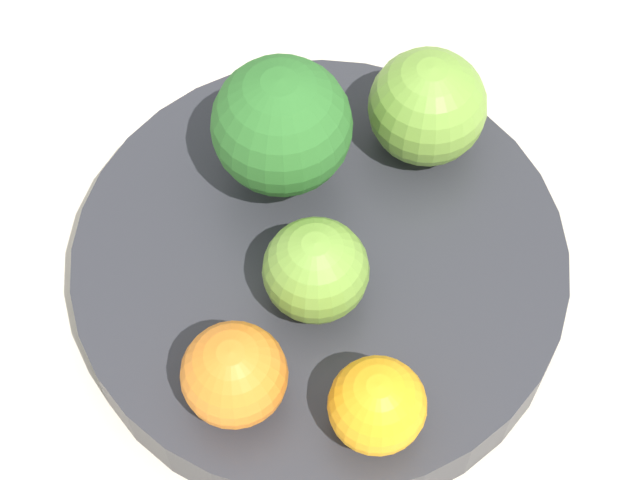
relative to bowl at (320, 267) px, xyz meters
The scene contains 8 objects.
ground_plane 0.03m from the bowl, ahead, with size 6.00×6.00×0.00m, color gray.
table_surface 0.02m from the bowl, ahead, with size 1.20×1.20×0.02m.
bowl is the anchor object (origin of this frame).
broccoli 0.07m from the bowl, 100.32° to the right, with size 0.06×0.06×0.07m.
apple_red 0.09m from the bowl, 162.28° to the right, with size 0.05×0.05×0.05m.
apple_green 0.04m from the bowl, 52.25° to the left, with size 0.05×0.05×0.05m.
orange_front 0.09m from the bowl, 30.65° to the left, with size 0.04×0.04×0.04m.
orange_back 0.09m from the bowl, 72.08° to the left, with size 0.04×0.04×0.04m.
Camera 1 is at (0.13, 0.20, 0.46)m, focal length 60.00 mm.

